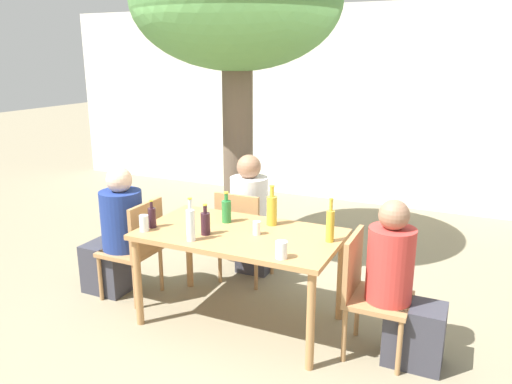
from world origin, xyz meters
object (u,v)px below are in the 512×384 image
Objects in this scene: oil_cruet_1 at (330,225)px; drinking_glass_2 at (281,250)px; tree_near at (237,7)px; person_seated_2 at (253,220)px; green_bottle_3 at (226,211)px; drinking_glass_1 at (144,223)px; oil_cruet_2 at (272,210)px; dining_table_front at (240,242)px; patio_chair_2 at (242,232)px; drinking_glass_0 at (257,228)px; person_seated_1 at (401,292)px; patio_chair_1 at (367,288)px; patio_chair_0 at (137,244)px; wine_bottle_0 at (152,217)px; wine_bottle_4 at (205,223)px; person_seated_0 at (116,237)px; water_bottle_5 at (191,224)px.

oil_cruet_1 is 2.77× the size of drinking_glass_2.
drinking_glass_2 is (1.11, -1.55, -1.72)m from tree_near.
green_bottle_3 is (0.11, -0.73, 0.33)m from person_seated_2.
drinking_glass_1 is (-0.49, -0.46, -0.04)m from green_bottle_3.
oil_cruet_2 reaches higher than drinking_glass_2.
patio_chair_2 is (-0.31, 0.67, -0.19)m from dining_table_front.
person_seated_2 is 1.04m from drinking_glass_0.
patio_chair_1 is at bearing 90.00° from person_seated_1.
wine_bottle_0 is (0.33, -0.20, 0.36)m from patio_chair_0.
patio_chair_0 is at bearing 43.75° from patio_chair_2.
drinking_glass_0 is (0.14, 0.01, 0.14)m from dining_table_front.
oil_cruet_1 is at bearing 15.73° from wine_bottle_4.
green_bottle_3 is (1.04, 0.17, 0.34)m from person_seated_0.
tree_near is 2.09× the size of dining_table_front.
patio_chair_0 is 8.48× the size of drinking_glass_0.
person_seated_2 reaches higher than oil_cruet_1.
wine_bottle_4 is at bearing 78.69° from patio_chair_0.
patio_chair_2 is 6.99× the size of drinking_glass_1.
wine_bottle_4 is (0.40, -1.36, -1.68)m from tree_near.
person_seated_2 reaches higher than green_bottle_3.
oil_cruet_1 reaches higher than patio_chair_2.
drinking_glass_2 reaches higher than drinking_glass_0.
wine_bottle_0 is 0.93× the size of wine_bottle_4.
person_seated_1 is 2.00m from drinking_glass_1.
person_seated_0 is 1.79m from drinking_glass_2.
patio_chair_2 reaches higher than drinking_glass_2.
tree_near is 2.77× the size of person_seated_1.
tree_near is 2.56m from drinking_glass_2.
person_seated_0 is 3.56× the size of water_bottle_5.
person_seated_1 is (1.87, -1.20, -2.03)m from tree_near.
person_seated_0 is at bearing 90.00° from person_seated_1.
tree_near reaches higher than oil_cruet_1.
person_seated_2 is 0.87m from oil_cruet_2.
dining_table_front is 0.46m from water_bottle_5.
drinking_glass_2 is at bearing -2.16° from water_bottle_5.
person_seated_1 is 3.52× the size of oil_cruet_1.
dining_table_front is 0.61m from drinking_glass_2.
drinking_glass_1 is at bearing -164.70° from wine_bottle_4.
water_bottle_5 is (1.00, -0.32, 0.37)m from person_seated_0.
wine_bottle_4 is 0.16m from water_bottle_5.
person_seated_0 is at bearing 44.01° from person_seated_2.
dining_table_front is at bearing -62.77° from tree_near.
wine_bottle_0 is at bearing 71.12° from person_seated_2.
wine_bottle_4 reaches higher than patio_chair_0.
person_seated_0 is 9.84× the size of drinking_glass_2.
dining_table_front is 4.67× the size of oil_cruet_1.
person_seated_0 reaches higher than wine_bottle_4.
patio_chair_2 is at bearing 66.77° from person_seated_1.
person_seated_0 is 0.98× the size of person_seated_2.
drinking_glass_0 is (0.45, -0.67, 0.32)m from patio_chair_2.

